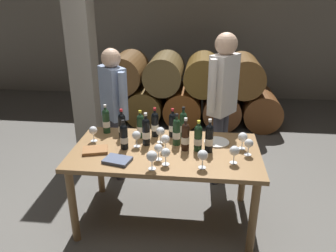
{
  "coord_description": "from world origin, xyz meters",
  "views": [
    {
      "loc": [
        0.31,
        -2.65,
        2.11
      ],
      "look_at": [
        0.0,
        0.2,
        0.91
      ],
      "focal_mm": 35.16,
      "sensor_mm": 36.0,
      "label": 1
    }
  ],
  "objects_px": {
    "wine_bottle_11": "(209,138)",
    "wine_glass_6": "(249,144)",
    "tasting_notebook": "(95,150)",
    "wine_bottle_0": "(185,136)",
    "wine_bottle_5": "(141,126)",
    "wine_glass_5": "(243,137)",
    "wine_bottle_2": "(198,138)",
    "wine_glass_10": "(93,131)",
    "wine_bottle_1": "(183,125)",
    "wine_glass_7": "(158,149)",
    "wine_bottle_10": "(155,124)",
    "wine_bottle_9": "(122,125)",
    "leather_ledger": "(117,160)",
    "wine_glass_0": "(160,132)",
    "wine_glass_2": "(166,153)",
    "wine_glass_3": "(152,156)",
    "taster_seated_left": "(114,105)",
    "wine_bottle_6": "(124,136)",
    "wine_bottle_7": "(177,132)",
    "wine_bottle_8": "(146,131)",
    "wine_glass_8": "(165,140)",
    "wine_bottle_3": "(173,124)",
    "wine_glass_4": "(203,156)",
    "serving_plate": "(216,142)",
    "sommelier_presenting": "(223,97)",
    "wine_bottle_4": "(106,121)",
    "dining_table": "(166,158)",
    "wine_glass_9": "(234,151)",
    "wine_glass_1": "(137,136)"
  },
  "relations": [
    {
      "from": "wine_bottle_8",
      "to": "wine_glass_6",
      "type": "bearing_deg",
      "value": -6.74
    },
    {
      "from": "wine_glass_4",
      "to": "tasting_notebook",
      "type": "distance_m",
      "value": 0.98
    },
    {
      "from": "wine_glass_0",
      "to": "wine_glass_4",
      "type": "xyz_separation_m",
      "value": [
        0.4,
        -0.44,
        0.0
      ]
    },
    {
      "from": "wine_bottle_1",
      "to": "wine_bottle_8",
      "type": "relative_size",
      "value": 1.0
    },
    {
      "from": "wine_glass_2",
      "to": "serving_plate",
      "type": "xyz_separation_m",
      "value": [
        0.43,
        0.47,
        -0.1
      ]
    },
    {
      "from": "wine_glass_0",
      "to": "wine_glass_7",
      "type": "bearing_deg",
      "value": -85.34
    },
    {
      "from": "wine_bottle_6",
      "to": "sommelier_presenting",
      "type": "xyz_separation_m",
      "value": [
        0.91,
        0.77,
        0.16
      ]
    },
    {
      "from": "wine_bottle_5",
      "to": "wine_glass_5",
      "type": "bearing_deg",
      "value": -8.94
    },
    {
      "from": "wine_glass_3",
      "to": "tasting_notebook",
      "type": "xyz_separation_m",
      "value": [
        -0.55,
        0.25,
        -0.1
      ]
    },
    {
      "from": "tasting_notebook",
      "to": "wine_bottle_0",
      "type": "bearing_deg",
      "value": -7.27
    },
    {
      "from": "wine_glass_5",
      "to": "serving_plate",
      "type": "xyz_separation_m",
      "value": [
        -0.23,
        0.1,
        -0.11
      ]
    },
    {
      "from": "wine_bottle_11",
      "to": "serving_plate",
      "type": "height_order",
      "value": "wine_bottle_11"
    },
    {
      "from": "wine_bottle_3",
      "to": "wine_bottle_5",
      "type": "xyz_separation_m",
      "value": [
        -0.31,
        -0.05,
        -0.0
      ]
    },
    {
      "from": "wine_bottle_11",
      "to": "wine_glass_6",
      "type": "height_order",
      "value": "wine_bottle_11"
    },
    {
      "from": "wine_bottle_10",
      "to": "wine_glass_7",
      "type": "xyz_separation_m",
      "value": [
        0.1,
        -0.48,
        -0.02
      ]
    },
    {
      "from": "wine_bottle_7",
      "to": "tasting_notebook",
      "type": "bearing_deg",
      "value": -162.37
    },
    {
      "from": "wine_glass_7",
      "to": "wine_glass_10",
      "type": "height_order",
      "value": "wine_glass_10"
    },
    {
      "from": "wine_bottle_10",
      "to": "wine_glass_2",
      "type": "xyz_separation_m",
      "value": [
        0.17,
        -0.56,
        -0.02
      ]
    },
    {
      "from": "wine_bottle_7",
      "to": "wine_glass_10",
      "type": "xyz_separation_m",
      "value": [
        -0.79,
        -0.01,
        -0.02
      ]
    },
    {
      "from": "wine_bottle_0",
      "to": "wine_bottle_6",
      "type": "height_order",
      "value": "wine_bottle_0"
    },
    {
      "from": "wine_bottle_0",
      "to": "wine_bottle_6",
      "type": "xyz_separation_m",
      "value": [
        -0.55,
        -0.03,
        -0.01
      ]
    },
    {
      "from": "wine_bottle_10",
      "to": "wine_glass_6",
      "type": "distance_m",
      "value": 0.92
    },
    {
      "from": "wine_bottle_3",
      "to": "wine_glass_0",
      "type": "relative_size",
      "value": 1.87
    },
    {
      "from": "wine_glass_0",
      "to": "wine_glass_2",
      "type": "height_order",
      "value": "wine_glass_0"
    },
    {
      "from": "wine_bottle_4",
      "to": "serving_plate",
      "type": "bearing_deg",
      "value": -6.48
    },
    {
      "from": "wine_glass_1",
      "to": "serving_plate",
      "type": "xyz_separation_m",
      "value": [
        0.74,
        0.16,
        -0.1
      ]
    },
    {
      "from": "taster_seated_left",
      "to": "wine_glass_3",
      "type": "bearing_deg",
      "value": -61.18
    },
    {
      "from": "wine_bottle_9",
      "to": "taster_seated_left",
      "type": "xyz_separation_m",
      "value": [
        -0.21,
        0.5,
        0.03
      ]
    },
    {
      "from": "wine_bottle_2",
      "to": "wine_glass_10",
      "type": "xyz_separation_m",
      "value": [
        -0.99,
        0.09,
        -0.02
      ]
    },
    {
      "from": "wine_glass_2",
      "to": "tasting_notebook",
      "type": "height_order",
      "value": "wine_glass_2"
    },
    {
      "from": "wine_bottle_9",
      "to": "leather_ledger",
      "type": "relative_size",
      "value": 1.33
    },
    {
      "from": "leather_ledger",
      "to": "serving_plate",
      "type": "distance_m",
      "value": 0.96
    },
    {
      "from": "wine_bottle_10",
      "to": "wine_glass_5",
      "type": "height_order",
      "value": "wine_bottle_10"
    },
    {
      "from": "taster_seated_left",
      "to": "wine_bottle_3",
      "type": "bearing_deg",
      "value": -31.09
    },
    {
      "from": "wine_glass_9",
      "to": "sommelier_presenting",
      "type": "distance_m",
      "value": 0.95
    },
    {
      "from": "wine_glass_3",
      "to": "wine_glass_4",
      "type": "xyz_separation_m",
      "value": [
        0.4,
        0.06,
        -0.0
      ]
    },
    {
      "from": "wine_bottle_1",
      "to": "wine_glass_7",
      "type": "distance_m",
      "value": 0.51
    },
    {
      "from": "wine_bottle_5",
      "to": "wine_bottle_9",
      "type": "distance_m",
      "value": 0.18
    },
    {
      "from": "taster_seated_left",
      "to": "wine_bottle_2",
      "type": "bearing_deg",
      "value": -36.48
    },
    {
      "from": "wine_glass_8",
      "to": "wine_bottle_10",
      "type": "bearing_deg",
      "value": 113.65
    },
    {
      "from": "wine_bottle_7",
      "to": "wine_glass_2",
      "type": "height_order",
      "value": "wine_bottle_7"
    },
    {
      "from": "dining_table",
      "to": "wine_bottle_9",
      "type": "xyz_separation_m",
      "value": [
        -0.45,
        0.22,
        0.22
      ]
    },
    {
      "from": "wine_bottle_6",
      "to": "wine_bottle_2",
      "type": "bearing_deg",
      "value": 2.85
    },
    {
      "from": "wine_glass_3",
      "to": "leather_ledger",
      "type": "relative_size",
      "value": 0.74
    },
    {
      "from": "wine_glass_2",
      "to": "leather_ledger",
      "type": "xyz_separation_m",
      "value": [
        -0.41,
        0.01,
        -0.09
      ]
    },
    {
      "from": "wine_bottle_4",
      "to": "wine_bottle_5",
      "type": "xyz_separation_m",
      "value": [
        0.36,
        -0.07,
        -0.01
      ]
    },
    {
      "from": "sommelier_presenting",
      "to": "wine_bottle_10",
      "type": "bearing_deg",
      "value": -145.41
    },
    {
      "from": "wine_bottle_6",
      "to": "wine_glass_10",
      "type": "xyz_separation_m",
      "value": [
        -0.33,
        0.12,
        -0.01
      ]
    },
    {
      "from": "wine_bottle_8",
      "to": "wine_glass_8",
      "type": "xyz_separation_m",
      "value": [
        0.19,
        -0.11,
        -0.03
      ]
    },
    {
      "from": "wine_bottle_8",
      "to": "wine_bottle_11",
      "type": "relative_size",
      "value": 1.01
    }
  ]
}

